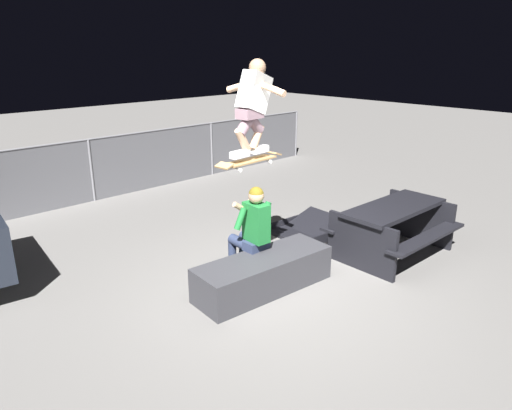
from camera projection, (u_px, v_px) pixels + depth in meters
ground_plane at (273, 288)px, 6.04m from camera, size 40.00×40.00×0.00m
ledge_box_main at (264, 273)px, 5.94m from camera, size 1.86×0.76×0.44m
person_sitting_on_ledge at (251, 228)px, 6.10m from camera, size 0.60×0.77×1.28m
skateboard at (250, 161)px, 5.77m from camera, size 1.04×0.30×0.13m
skater_airborne at (253, 103)px, 5.59m from camera, size 0.63×0.89×1.12m
kicker_ramp at (309, 230)px, 7.78m from camera, size 1.10×0.97×0.34m
picnic_table_back at (393, 222)px, 6.89m from camera, size 1.73×1.38×0.75m
fence_back at (91, 168)px, 9.24m from camera, size 12.05×0.05×1.25m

